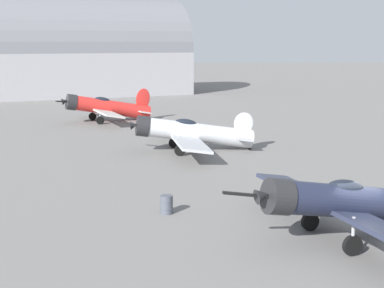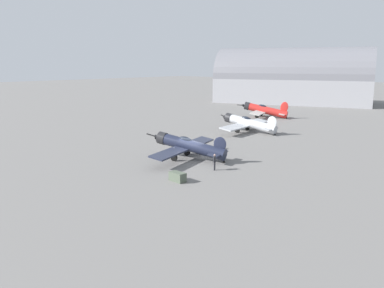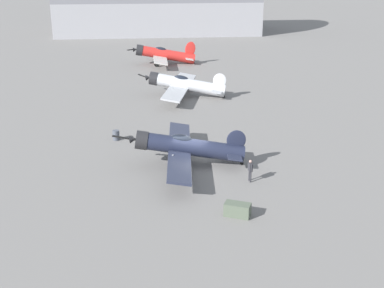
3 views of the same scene
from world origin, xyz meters
TOP-DOWN VIEW (x-y plane):
  - ground_plane at (0.00, 0.00)m, footprint 400.00×400.00m
  - airplane_foreground at (-0.14, 0.48)m, footprint 12.56×10.11m
  - airplane_mid_apron at (19.53, 6.21)m, footprint 12.48×10.53m
  - airplane_far_line at (35.95, 14.08)m, footprint 11.22×9.18m
  - ground_crew_mechanic at (-1.78, -4.86)m, footprint 0.59×0.41m
  - equipment_crate at (-7.19, -4.93)m, footprint 0.93×1.69m
  - fuel_drum at (3.87, 8.05)m, footprint 0.63×0.63m
  - distant_hangar at (66.48, 25.22)m, footprint 29.45×43.27m

SIDE VIEW (x-z plane):
  - ground_plane at x=0.00m, z-range 0.00..0.00m
  - equipment_crate at x=-7.19m, z-range 0.00..0.87m
  - fuel_drum at x=3.87m, z-range 0.00..0.89m
  - ground_crew_mechanic at x=-1.78m, z-range 0.18..1.86m
  - airplane_mid_apron at x=19.53m, z-range -0.04..2.89m
  - airplane_far_line at x=35.95m, z-range -0.21..3.20m
  - airplane_foreground at x=-0.14m, z-range 0.07..3.08m
  - distant_hangar at x=66.48m, z-range -2.73..13.78m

